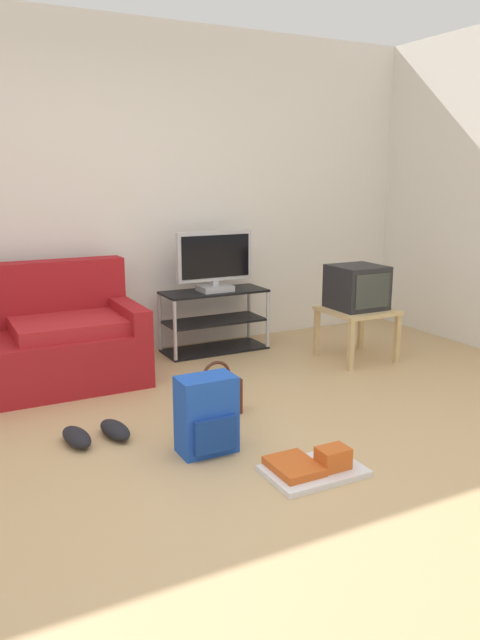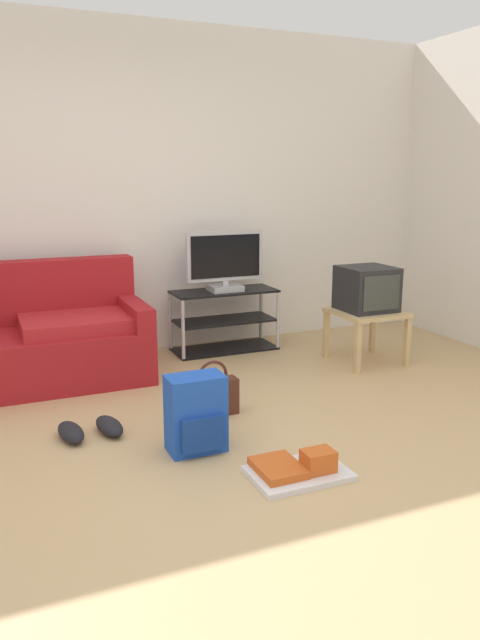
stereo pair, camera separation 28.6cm
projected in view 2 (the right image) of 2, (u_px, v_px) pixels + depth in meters
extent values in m
cube|color=tan|center=(214.00, 476.00, 3.13)|extent=(9.00, 9.80, 0.02)
cube|color=silver|center=(105.00, 193.00, 5.00)|extent=(9.00, 0.10, 2.70)
cube|color=maroon|center=(133.00, 311.00, 4.68)|extent=(0.14, 0.83, 0.17)
cube|color=#AF2026|center=(81.00, 323.00, 4.48)|extent=(0.84, 0.58, 0.10)
cube|color=black|center=(224.00, 291.00, 5.24)|extent=(0.89, 0.38, 0.02)
cube|color=black|center=(224.00, 320.00, 5.30)|extent=(0.86, 0.36, 0.02)
cube|color=black|center=(224.00, 349.00, 5.36)|extent=(0.89, 0.38, 0.02)
cylinder|color=#B7B7BC|center=(183.00, 330.00, 4.98)|extent=(0.03, 0.03, 0.53)
cylinder|color=#B7B7BC|center=(278.00, 320.00, 5.31)|extent=(0.03, 0.03, 0.53)
cylinder|color=#B7B7BC|center=(170.00, 321.00, 5.29)|extent=(0.03, 0.03, 0.53)
cylinder|color=#B7B7BC|center=(261.00, 312.00, 5.62)|extent=(0.03, 0.03, 0.53)
cube|color=#B2B2B7|center=(225.00, 288.00, 5.22)|extent=(0.27, 0.22, 0.05)
cube|color=#B2B2B7|center=(225.00, 283.00, 5.21)|extent=(0.05, 0.04, 0.04)
cube|color=#B2B2B7|center=(225.00, 256.00, 5.16)|extent=(0.68, 0.04, 0.42)
cube|color=black|center=(226.00, 256.00, 5.13)|extent=(0.62, 0.01, 0.36)
cube|color=tan|center=(367.00, 312.00, 4.93)|extent=(0.52, 0.52, 0.03)
cube|color=tan|center=(358.00, 348.00, 4.68)|extent=(0.04, 0.04, 0.40)
cube|color=tan|center=(407.00, 342.00, 4.86)|extent=(0.04, 0.04, 0.40)
cube|color=tan|center=(326.00, 334.00, 5.10)|extent=(0.04, 0.04, 0.40)
cube|color=tan|center=(373.00, 329.00, 5.27)|extent=(0.04, 0.04, 0.40)
cube|color=#232326|center=(367.00, 289.00, 4.90)|extent=(0.40, 0.39, 0.35)
cube|color=#333833|center=(382.00, 293.00, 4.72)|extent=(0.33, 0.01, 0.27)
cube|color=blue|center=(196.00, 413.00, 3.36)|extent=(0.31, 0.19, 0.43)
cube|color=navy|center=(203.00, 434.00, 3.28)|extent=(0.24, 0.04, 0.19)
cylinder|color=navy|center=(174.00, 405.00, 3.42)|extent=(0.04, 0.04, 0.35)
cylinder|color=navy|center=(204.00, 400.00, 3.49)|extent=(0.04, 0.04, 0.35)
cube|color=#4C2319|center=(213.00, 397.00, 3.88)|extent=(0.32, 0.11, 0.23)
torus|color=#4C2319|center=(213.00, 375.00, 3.85)|extent=(0.20, 0.02, 0.20)
ellipsoid|color=black|center=(71.00, 432.00, 3.53)|extent=(0.17, 0.31, 0.09)
ellipsoid|color=black|center=(109.00, 426.00, 3.62)|extent=(0.17, 0.31, 0.09)
cube|color=silver|center=(299.00, 473.00, 3.11)|extent=(0.50, 0.33, 0.03)
cube|color=#CC561E|center=(318.00, 461.00, 3.09)|extent=(0.16, 0.12, 0.11)
cube|color=#CC561E|center=(278.00, 468.00, 3.09)|extent=(0.22, 0.28, 0.04)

